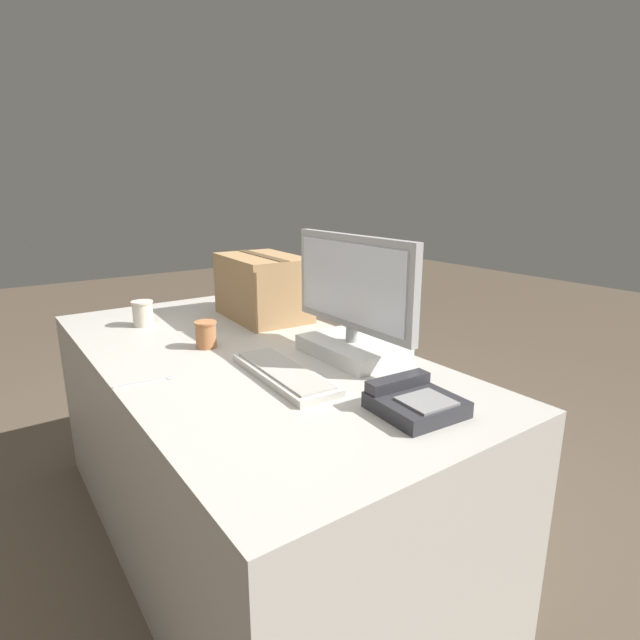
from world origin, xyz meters
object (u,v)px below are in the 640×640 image
keyboard (284,373)px  cardboard_box (263,287)px  desk_phone (414,401)px  spoon (153,381)px  paper_cup_left (143,313)px  monitor (352,311)px  paper_cup_right (206,334)px

keyboard → cardboard_box: (-0.65, 0.30, 0.12)m
desk_phone → spoon: (-0.58, -0.47, -0.02)m
keyboard → cardboard_box: size_ratio=1.02×
paper_cup_left → keyboard: bearing=11.5°
monitor → spoon: 0.65m
desk_phone → cardboard_box: bearing=175.8°
keyboard → paper_cup_left: bearing=-165.3°
keyboard → desk_phone: bearing=24.1°
cardboard_box → paper_cup_left: bearing=-109.4°
keyboard → desk_phone: size_ratio=2.11×
monitor → paper_cup_left: size_ratio=5.51×
spoon → paper_cup_left: bearing=82.7°
keyboard → paper_cup_right: paper_cup_right is taller
cardboard_box → desk_phone: bearing=-8.2°
desk_phone → spoon: 0.75m
keyboard → cardboard_box: bearing=158.7°
keyboard → spoon: keyboard is taller
monitor → desk_phone: 0.46m
monitor → cardboard_box: monitor is taller
desk_phone → paper_cup_right: 0.82m
keyboard → paper_cup_right: (-0.40, -0.07, 0.03)m
desk_phone → cardboard_box: cardboard_box is taller
cardboard_box → monitor: bearing=-0.8°
keyboard → cardboard_box: cardboard_box is taller
spoon → cardboard_box: bearing=43.4°
paper_cup_left → paper_cup_right: bearing=12.8°
spoon → cardboard_box: size_ratio=0.40×
desk_phone → paper_cup_right: paper_cup_right is taller
monitor → paper_cup_left: bearing=-149.7°
paper_cup_right → desk_phone: bearing=15.6°
keyboard → paper_cup_left: (-0.82, -0.17, 0.04)m
paper_cup_left → spoon: paper_cup_left is taller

